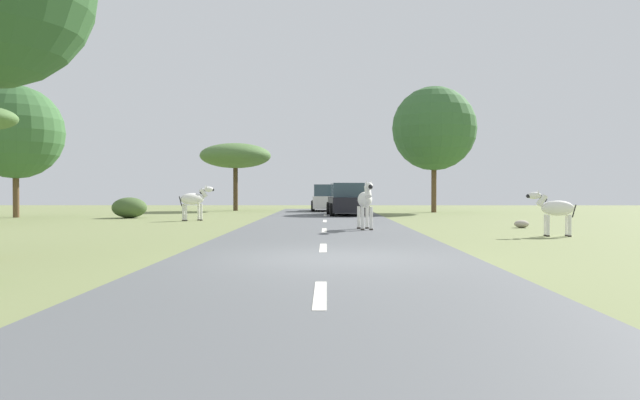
{
  "coord_description": "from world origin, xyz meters",
  "views": [
    {
      "loc": [
        -0.11,
        -11.25,
        1.34
      ],
      "look_at": [
        -0.33,
        7.8,
        1.06
      ],
      "focal_mm": 32.66,
      "sensor_mm": 36.0,
      "label": 1
    }
  ],
  "objects_px": {
    "zebra_1": "(194,199)",
    "tree_2": "(16,132)",
    "zebra_2": "(555,209)",
    "car_1": "(347,200)",
    "tree_3": "(434,129)",
    "rock_0": "(522,224)",
    "bush_1": "(129,208)",
    "zebra_0": "(365,200)",
    "tree_1": "(235,156)",
    "car_0": "(327,199)"
  },
  "relations": [
    {
      "from": "bush_1",
      "to": "tree_1",
      "type": "bearing_deg",
      "value": 72.02
    },
    {
      "from": "car_0",
      "to": "car_1",
      "type": "height_order",
      "value": "same"
    },
    {
      "from": "zebra_0",
      "to": "tree_1",
      "type": "height_order",
      "value": "tree_1"
    },
    {
      "from": "bush_1",
      "to": "tree_3",
      "type": "bearing_deg",
      "value": 25.58
    },
    {
      "from": "zebra_0",
      "to": "tree_2",
      "type": "xyz_separation_m",
      "value": [
        -17.29,
        10.07,
        3.35
      ]
    },
    {
      "from": "rock_0",
      "to": "tree_2",
      "type": "bearing_deg",
      "value": 160.45
    },
    {
      "from": "zebra_1",
      "to": "bush_1",
      "type": "relative_size",
      "value": 0.94
    },
    {
      "from": "zebra_1",
      "to": "bush_1",
      "type": "distance_m",
      "value": 4.79
    },
    {
      "from": "zebra_1",
      "to": "tree_1",
      "type": "xyz_separation_m",
      "value": [
        -0.29,
        13.88,
        2.83
      ]
    },
    {
      "from": "car_0",
      "to": "zebra_0",
      "type": "bearing_deg",
      "value": -86.86
    },
    {
      "from": "bush_1",
      "to": "car_1",
      "type": "bearing_deg",
      "value": 11.93
    },
    {
      "from": "zebra_2",
      "to": "car_0",
      "type": "distance_m",
      "value": 22.17
    },
    {
      "from": "tree_3",
      "to": "rock_0",
      "type": "height_order",
      "value": "tree_3"
    },
    {
      "from": "tree_2",
      "to": "bush_1",
      "type": "height_order",
      "value": "tree_2"
    },
    {
      "from": "zebra_0",
      "to": "zebra_1",
      "type": "distance_m",
      "value": 10.05
    },
    {
      "from": "car_0",
      "to": "bush_1",
      "type": "height_order",
      "value": "car_0"
    },
    {
      "from": "zebra_1",
      "to": "tree_2",
      "type": "relative_size",
      "value": 0.24
    },
    {
      "from": "zebra_0",
      "to": "tree_3",
      "type": "xyz_separation_m",
      "value": [
        5.55,
        17.63,
        4.31
      ]
    },
    {
      "from": "zebra_0",
      "to": "car_0",
      "type": "relative_size",
      "value": 0.4
    },
    {
      "from": "tree_2",
      "to": "rock_0",
      "type": "height_order",
      "value": "tree_2"
    },
    {
      "from": "zebra_0",
      "to": "bush_1",
      "type": "relative_size",
      "value": 1.01
    },
    {
      "from": "zebra_1",
      "to": "bush_1",
      "type": "height_order",
      "value": "zebra_1"
    },
    {
      "from": "tree_2",
      "to": "zebra_0",
      "type": "bearing_deg",
      "value": -30.22
    },
    {
      "from": "car_0",
      "to": "bush_1",
      "type": "relative_size",
      "value": 2.52
    },
    {
      "from": "zebra_0",
      "to": "car_0",
      "type": "bearing_deg",
      "value": -92.53
    },
    {
      "from": "tree_1",
      "to": "tree_2",
      "type": "xyz_separation_m",
      "value": [
        -9.64,
        -10.65,
        0.58
      ]
    },
    {
      "from": "zebra_0",
      "to": "tree_1",
      "type": "xyz_separation_m",
      "value": [
        -7.65,
        20.72,
        2.77
      ]
    },
    {
      "from": "zebra_2",
      "to": "car_1",
      "type": "bearing_deg",
      "value": 25.36
    },
    {
      "from": "zebra_2",
      "to": "tree_3",
      "type": "height_order",
      "value": "tree_3"
    },
    {
      "from": "tree_3",
      "to": "bush_1",
      "type": "xyz_separation_m",
      "value": [
        -16.82,
        -8.05,
        -4.83
      ]
    },
    {
      "from": "tree_3",
      "to": "bush_1",
      "type": "bearing_deg",
      "value": -154.42
    },
    {
      "from": "zebra_0",
      "to": "tree_3",
      "type": "distance_m",
      "value": 18.98
    },
    {
      "from": "rock_0",
      "to": "car_0",
      "type": "bearing_deg",
      "value": 112.94
    },
    {
      "from": "car_0",
      "to": "rock_0",
      "type": "bearing_deg",
      "value": -67.92
    },
    {
      "from": "zebra_1",
      "to": "rock_0",
      "type": "xyz_separation_m",
      "value": [
        13.24,
        -5.0,
        -0.84
      ]
    },
    {
      "from": "zebra_2",
      "to": "tree_2",
      "type": "distance_m",
      "value": 26.15
    },
    {
      "from": "zebra_0",
      "to": "car_0",
      "type": "xyz_separation_m",
      "value": [
        -1.31,
        18.84,
        -0.19
      ]
    },
    {
      "from": "rock_0",
      "to": "car_1",
      "type": "bearing_deg",
      "value": 121.16
    },
    {
      "from": "tree_2",
      "to": "bush_1",
      "type": "bearing_deg",
      "value": -4.71
    },
    {
      "from": "car_1",
      "to": "tree_2",
      "type": "bearing_deg",
      "value": -177.24
    },
    {
      "from": "zebra_1",
      "to": "car_1",
      "type": "bearing_deg",
      "value": 88.87
    },
    {
      "from": "tree_1",
      "to": "bush_1",
      "type": "height_order",
      "value": "tree_1"
    },
    {
      "from": "zebra_2",
      "to": "tree_1",
      "type": "distance_m",
      "value": 26.64
    },
    {
      "from": "car_0",
      "to": "tree_1",
      "type": "relative_size",
      "value": 0.89
    },
    {
      "from": "tree_3",
      "to": "tree_1",
      "type": "bearing_deg",
      "value": 166.82
    },
    {
      "from": "tree_3",
      "to": "bush_1",
      "type": "height_order",
      "value": "tree_3"
    },
    {
      "from": "tree_1",
      "to": "tree_3",
      "type": "xyz_separation_m",
      "value": [
        13.2,
        -3.09,
        1.55
      ]
    },
    {
      "from": "car_0",
      "to": "bush_1",
      "type": "bearing_deg",
      "value": -137.92
    },
    {
      "from": "zebra_0",
      "to": "bush_1",
      "type": "distance_m",
      "value": 14.8
    },
    {
      "from": "zebra_2",
      "to": "bush_1",
      "type": "distance_m",
      "value": 20.52
    }
  ]
}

